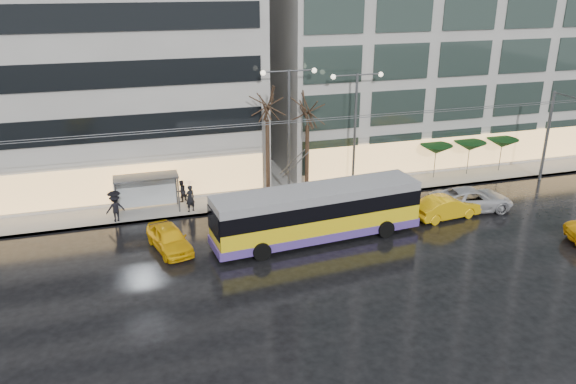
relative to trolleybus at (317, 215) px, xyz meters
name	(u,v)px	position (x,y,z in m)	size (l,w,h in m)	color
ground	(311,269)	(-1.58, -3.48, -1.61)	(140.00, 140.00, 0.00)	black
sidewalk	(277,181)	(0.42, 10.52, -1.54)	(80.00, 10.00, 0.15)	gray
kerb	(296,204)	(0.42, 5.57, -1.54)	(80.00, 0.10, 0.15)	slate
building_left	(11,35)	(-17.58, 15.52, 9.54)	(34.00, 14.00, 22.00)	#A09D99
building_right	(450,5)	(17.42, 15.52, 11.04)	(32.00, 14.00, 25.00)	#A09D99
trolleybus	(317,215)	(0.00, 0.00, 0.00)	(13.01, 5.31, 5.95)	yellow
catenary	(287,152)	(-0.58, 4.46, 2.64)	(42.24, 5.12, 7.00)	#595B60
bus_shelter	(141,186)	(-9.96, 7.21, 0.35)	(4.20, 1.60, 2.51)	#595B60
street_lamp_near	(289,116)	(0.42, 7.32, 4.38)	(3.96, 0.36, 9.03)	#595B60
street_lamp_far	(356,115)	(5.42, 7.32, 4.10)	(3.96, 0.36, 8.53)	#595B60
tree_a	(267,101)	(-1.08, 7.52, 5.48)	(3.20, 3.20, 8.40)	black
tree_b	(308,107)	(1.92, 7.72, 4.79)	(3.20, 3.20, 7.70)	black
parasol_a	(436,149)	(12.42, 7.52, 0.84)	(2.50, 2.50, 2.65)	#595B60
parasol_b	(470,146)	(15.42, 7.52, 0.84)	(2.50, 2.50, 2.65)	#595B60
parasol_c	(502,143)	(18.42, 7.52, 0.84)	(2.50, 2.50, 2.65)	#595B60
taxi_a	(169,238)	(-8.75, 1.10, -0.88)	(1.73, 4.30, 1.47)	yellow
taxi_b	(446,207)	(9.27, 0.57, -0.85)	(1.60, 4.60, 1.51)	yellow
sedan_silver	(472,199)	(11.66, 1.27, -0.83)	(2.57, 5.58, 1.55)	#BAB9BE
pedestrian_a	(190,192)	(-6.85, 6.18, -0.04)	(1.28, 1.29, 2.19)	black
pedestrian_b	(181,191)	(-7.22, 8.12, -0.68)	(0.97, 0.93, 1.57)	black
pedestrian_c	(115,205)	(-11.69, 5.93, -0.34)	(1.32, 0.99, 2.11)	black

